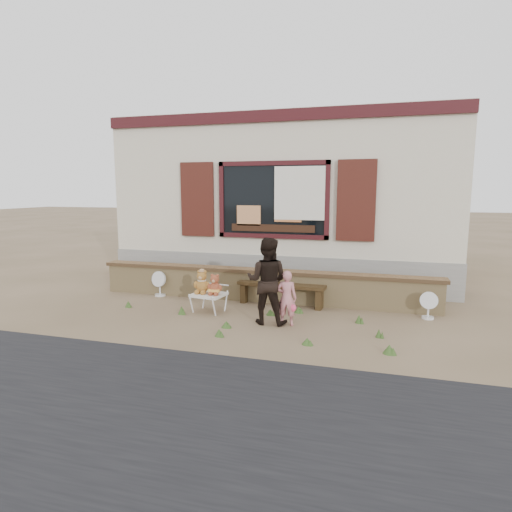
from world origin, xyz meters
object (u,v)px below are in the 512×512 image
(teddy_bear_right, at_px, (215,284))
(child, at_px, (287,298))
(folding_chair, at_px, (209,295))
(teddy_bear_left, at_px, (202,281))
(bench, at_px, (281,289))
(adult, at_px, (267,281))

(teddy_bear_right, relative_size, child, 0.42)
(folding_chair, xyz_separation_m, teddy_bear_left, (-0.14, 0.02, 0.25))
(bench, xyz_separation_m, teddy_bear_right, (-1.07, -0.87, 0.22))
(adult, bearing_deg, child, 177.77)
(folding_chair, relative_size, child, 0.69)
(bench, relative_size, child, 1.89)
(teddy_bear_right, bearing_deg, teddy_bear_left, -180.00)
(bench, xyz_separation_m, teddy_bear_left, (-1.35, -0.82, 0.25))
(teddy_bear_left, bearing_deg, folding_chair, -0.00)
(teddy_bear_right, relative_size, adult, 0.26)
(child, relative_size, adult, 0.63)
(teddy_bear_left, bearing_deg, bench, 40.61)
(bench, bearing_deg, teddy_bear_right, -136.67)
(teddy_bear_right, xyz_separation_m, child, (1.43, -0.35, -0.08))
(folding_chair, distance_m, teddy_bear_right, 0.27)
(bench, distance_m, teddy_bear_left, 1.60)
(teddy_bear_left, height_order, adult, adult)
(folding_chair, relative_size, teddy_bear_right, 1.65)
(adult, bearing_deg, teddy_bear_right, -17.10)
(bench, height_order, adult, adult)
(folding_chair, bearing_deg, teddy_bear_left, 180.00)
(folding_chair, bearing_deg, bench, 44.15)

